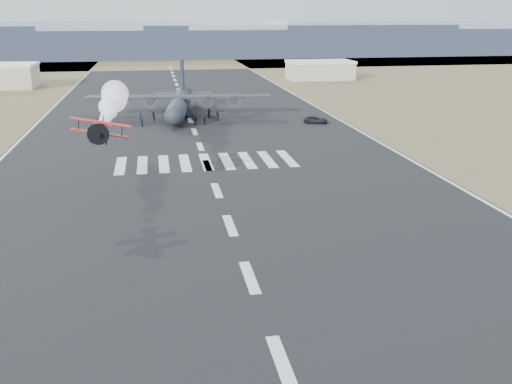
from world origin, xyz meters
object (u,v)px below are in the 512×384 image
object	(u,v)px
crew_a	(140,118)
crew_d	(195,120)
crew_c	(205,120)
hangar_right	(320,70)
support_vehicle	(316,120)
crew_f	(209,113)
crew_h	(217,116)
crew_g	(192,117)
crew_b	(153,117)
crew_e	(142,122)
transport_aircraft	(180,102)
aerobatic_biplane	(100,129)

from	to	relation	value
crew_a	crew_d	distance (m)	11.34
crew_c	hangar_right	bearing A→B (deg)	8.43
support_vehicle	crew_f	world-z (taller)	crew_f
support_vehicle	hangar_right	bearing A→B (deg)	7.70
crew_c	crew_f	bearing A→B (deg)	28.31
crew_c	crew_h	distance (m)	4.24
crew_d	crew_g	bearing A→B (deg)	167.63
hangar_right	crew_c	xyz separation A→B (m)	(-43.50, -70.93, -2.17)
crew_b	crew_d	distance (m)	9.60
crew_a	crew_e	distance (m)	4.31
support_vehicle	crew_a	world-z (taller)	crew_a
crew_d	transport_aircraft	bearing A→B (deg)	175.61
support_vehicle	crew_c	world-z (taller)	crew_c
transport_aircraft	aerobatic_biplane	bearing A→B (deg)	-94.74
aerobatic_biplane	crew_h	size ratio (longest dim) A/B	3.53
hangar_right	crew_h	bearing A→B (deg)	-121.02
crew_e	crew_g	distance (m)	10.42
crew_a	crew_e	bearing A→B (deg)	-12.87
hangar_right	crew_b	world-z (taller)	hangar_right
crew_c	crew_d	distance (m)	1.87
crew_e	transport_aircraft	bearing A→B (deg)	-24.82
transport_aircraft	crew_e	size ratio (longest dim) A/B	23.61
transport_aircraft	crew_h	distance (m)	10.04
aerobatic_biplane	crew_h	distance (m)	51.47
crew_c	aerobatic_biplane	bearing A→B (deg)	-159.19
crew_d	crew_a	bearing A→B (deg)	-130.84
transport_aircraft	crew_a	xyz separation A→B (m)	(-8.01, -6.02, -1.85)
crew_e	crew_h	bearing A→B (deg)	-65.30
crew_b	crew_e	size ratio (longest dim) A/B	1.12
support_vehicle	crew_f	bearing A→B (deg)	87.80
aerobatic_biplane	crew_b	bearing A→B (deg)	83.66
crew_d	crew_f	size ratio (longest dim) A/B	0.95
crew_e	crew_h	world-z (taller)	crew_h
crew_c	crew_d	bearing A→B (deg)	142.57
hangar_right	crew_b	distance (m)	84.64
crew_d	crew_f	distance (m)	8.42
transport_aircraft	crew_h	world-z (taller)	transport_aircraft
transport_aircraft	crew_b	bearing A→B (deg)	-130.32
support_vehicle	crew_g	bearing A→B (deg)	99.66
crew_d	crew_h	xyz separation A→B (m)	(4.60, 3.62, 0.03)
aerobatic_biplane	crew_e	xyz separation A→B (m)	(3.51, 44.27, -7.44)
aerobatic_biplane	crew_b	distance (m)	50.36
hangar_right	support_vehicle	size ratio (longest dim) A/B	4.36
crew_b	crew_d	bearing A→B (deg)	31.41
transport_aircraft	crew_b	xyz separation A→B (m)	(-5.50, -5.09, -1.90)
hangar_right	transport_aircraft	bearing A→B (deg)	-128.14
crew_f	crew_c	bearing A→B (deg)	-168.96
hangar_right	crew_a	distance (m)	86.95
crew_a	crew_c	bearing A→B (deg)	54.07
hangar_right	crew_a	world-z (taller)	hangar_right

